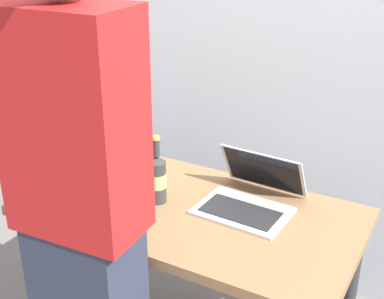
{
  "coord_description": "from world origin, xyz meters",
  "views": [
    {
      "loc": [
        0.88,
        -1.56,
        1.79
      ],
      "look_at": [
        0.01,
        0.0,
        0.99
      ],
      "focal_mm": 49.4,
      "sensor_mm": 36.0,
      "label": 1
    }
  ],
  "objects_px": {
    "beer_bottle_green": "(157,178)",
    "beer_bottle_dark": "(106,165)",
    "laptop": "(250,196)",
    "person_figure": "(82,218)",
    "beer_bottle_amber": "(135,154)"
  },
  "relations": [
    {
      "from": "beer_bottle_green",
      "to": "beer_bottle_dark",
      "type": "bearing_deg",
      "value": -170.98
    },
    {
      "from": "laptop",
      "to": "beer_bottle_dark",
      "type": "distance_m",
      "value": 0.59
    },
    {
      "from": "laptop",
      "to": "beer_bottle_dark",
      "type": "bearing_deg",
      "value": -162.04
    },
    {
      "from": "beer_bottle_dark",
      "to": "person_figure",
      "type": "xyz_separation_m",
      "value": [
        0.26,
        -0.45,
        0.07
      ]
    },
    {
      "from": "laptop",
      "to": "beer_bottle_green",
      "type": "relative_size",
      "value": 1.33
    },
    {
      "from": "beer_bottle_green",
      "to": "person_figure",
      "type": "distance_m",
      "value": 0.5
    },
    {
      "from": "person_figure",
      "to": "beer_bottle_green",
      "type": "bearing_deg",
      "value": 94.58
    },
    {
      "from": "beer_bottle_green",
      "to": "laptop",
      "type": "bearing_deg",
      "value": 23.34
    },
    {
      "from": "beer_bottle_green",
      "to": "person_figure",
      "type": "xyz_separation_m",
      "value": [
        0.04,
        -0.49,
        0.09
      ]
    },
    {
      "from": "beer_bottle_dark",
      "to": "person_figure",
      "type": "height_order",
      "value": "person_figure"
    },
    {
      "from": "beer_bottle_dark",
      "to": "person_figure",
      "type": "relative_size",
      "value": 0.18
    },
    {
      "from": "beer_bottle_green",
      "to": "person_figure",
      "type": "bearing_deg",
      "value": -85.42
    },
    {
      "from": "beer_bottle_dark",
      "to": "beer_bottle_amber",
      "type": "distance_m",
      "value": 0.14
    },
    {
      "from": "laptop",
      "to": "person_figure",
      "type": "xyz_separation_m",
      "value": [
        -0.3,
        -0.63,
        0.15
      ]
    },
    {
      "from": "beer_bottle_green",
      "to": "beer_bottle_dark",
      "type": "height_order",
      "value": "beer_bottle_dark"
    }
  ]
}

